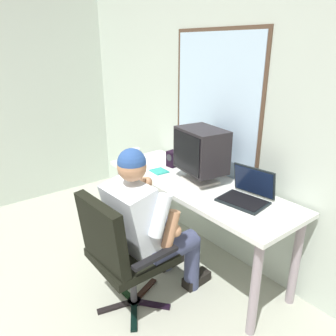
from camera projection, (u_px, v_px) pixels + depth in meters
name	position (u px, v px, depth m)	size (l,w,h in m)	color
wall_rear	(259.00, 100.00, 2.43)	(5.06, 0.08, 2.86)	#B7C5B8
desk	(195.00, 194.00, 2.70)	(1.79, 0.60, 0.76)	gray
office_chair	(119.00, 249.00, 2.20)	(0.61, 0.55, 0.92)	black
person_seated	(148.00, 223.00, 2.32)	(0.55, 0.77, 1.20)	#39405F
crt_monitor	(201.00, 151.00, 2.61)	(0.44, 0.34, 0.44)	beige
laptop	(248.00, 192.00, 2.35)	(0.37, 0.33, 0.24)	black
wine_glass	(136.00, 153.00, 3.09)	(0.08, 0.08, 0.14)	silver
desk_speaker	(173.00, 159.00, 3.00)	(0.10, 0.10, 0.15)	black
cd_case	(159.00, 171.00, 2.89)	(0.15, 0.13, 0.01)	teal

